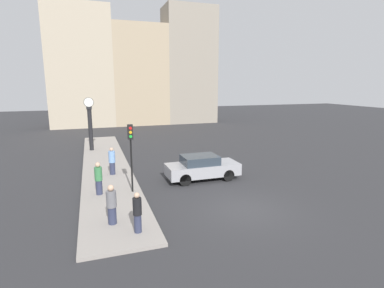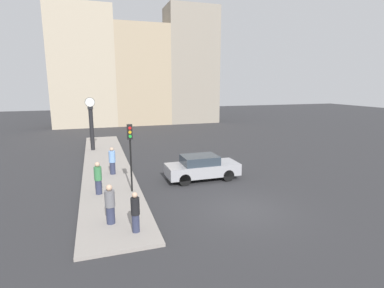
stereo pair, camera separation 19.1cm
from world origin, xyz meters
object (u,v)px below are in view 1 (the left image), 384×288
at_px(street_clock, 90,125).
at_px(pedestrian_green_hoodie, 99,178).
at_px(pedestrian_grey_jacket, 112,205).
at_px(sedan_car, 202,167).
at_px(pedestrian_black_jacket, 137,213).
at_px(traffic_light_near, 131,144).
at_px(pedestrian_blue_stripe, 112,161).

xyz_separation_m(street_clock, pedestrian_green_hoodie, (0.27, -11.06, -1.30)).
bearing_deg(pedestrian_grey_jacket, pedestrian_green_hoodie, 96.24).
xyz_separation_m(sedan_car, pedestrian_grey_jacket, (-5.54, -4.54, 0.18)).
bearing_deg(pedestrian_green_hoodie, pedestrian_black_jacket, -74.74).
height_order(pedestrian_grey_jacket, pedestrian_black_jacket, pedestrian_grey_jacket).
height_order(traffic_light_near, street_clock, street_clock).
xyz_separation_m(pedestrian_grey_jacket, pedestrian_green_hoodie, (-0.39, 3.58, 0.03)).
relative_size(pedestrian_grey_jacket, pedestrian_blue_stripe, 0.96).
bearing_deg(sedan_car, pedestrian_blue_stripe, 154.83).
relative_size(street_clock, pedestrian_green_hoodie, 2.64).
bearing_deg(pedestrian_grey_jacket, traffic_light_near, 69.80).
height_order(traffic_light_near, pedestrian_green_hoodie, traffic_light_near).
bearing_deg(pedestrian_green_hoodie, sedan_car, 9.19).
distance_m(pedestrian_green_hoodie, pedestrian_blue_stripe, 3.44).
bearing_deg(street_clock, sedan_car, -58.46).
bearing_deg(pedestrian_green_hoodie, pedestrian_grey_jacket, -83.76).
relative_size(traffic_light_near, pedestrian_green_hoodie, 2.10).
relative_size(sedan_car, street_clock, 0.98).
distance_m(street_clock, pedestrian_grey_jacket, 14.71).
distance_m(traffic_light_near, pedestrian_black_jacket, 4.81).
relative_size(sedan_car, pedestrian_blue_stripe, 2.54).
bearing_deg(pedestrian_green_hoodie, pedestrian_blue_stripe, 74.96).
distance_m(sedan_car, pedestrian_grey_jacket, 7.16).
bearing_deg(pedestrian_black_jacket, sedan_car, 49.99).
xyz_separation_m(pedestrian_green_hoodie, pedestrian_blue_stripe, (0.89, 3.33, 0.00)).
relative_size(sedan_car, traffic_light_near, 1.22).
distance_m(traffic_light_near, pedestrian_blue_stripe, 3.94).
height_order(street_clock, pedestrian_grey_jacket, street_clock).
bearing_deg(pedestrian_grey_jacket, pedestrian_black_jacket, -49.95).
bearing_deg(pedestrian_blue_stripe, pedestrian_black_jacket, -87.38).
distance_m(sedan_car, street_clock, 11.95).
height_order(pedestrian_green_hoodie, pedestrian_black_jacket, pedestrian_green_hoodie).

